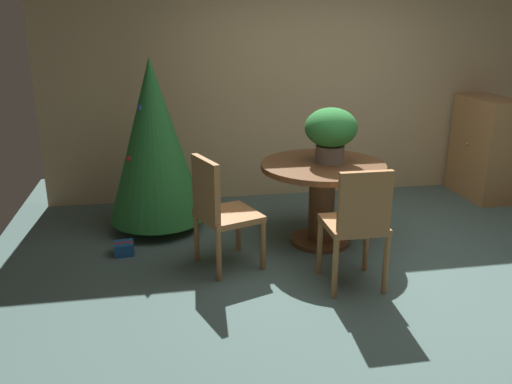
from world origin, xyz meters
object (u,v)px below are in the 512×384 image
Objects in this scene: wooden_chair_left_near at (219,208)px; holiday_tree at (154,141)px; wooden_cabinet at (485,148)px; gift_box_blue at (124,248)px; round_dining_table at (322,187)px; wooden_chair_near at (358,221)px; flower_vase at (331,131)px.

wooden_chair_left_near is 1.16m from holiday_tree.
wooden_cabinet is at bearing 5.73° from holiday_tree.
holiday_tree is 9.12× the size of gift_box_blue.
gift_box_blue is at bearing 178.41° from round_dining_table.
gift_box_blue is (-0.82, 0.41, -0.48)m from wooden_chair_left_near.
holiday_tree is at bearing 134.35° from wooden_chair_near.
wooden_cabinet is at bearing 22.72° from wooden_chair_left_near.
wooden_chair_left_near is 3.52m from wooden_cabinet.
wooden_cabinet is at bearing 23.87° from round_dining_table.
wooden_chair_left_near is (-1.05, -0.38, -0.53)m from flower_vase.
wooden_chair_near is 5.34× the size of gift_box_blue.
round_dining_table is 6.12× the size of gift_box_blue.
flower_vase is 0.52× the size of wooden_chair_left_near.
round_dining_table is 1.17× the size of wooden_chair_left_near.
wooden_chair_near is at bearing -94.03° from flower_vase.
gift_box_blue is 0.16× the size of wooden_cabinet.
round_dining_table is 0.67× the size of holiday_tree.
wooden_chair_near is 0.85× the size of wooden_cabinet.
wooden_chair_near is at bearing -45.65° from holiday_tree.
round_dining_table is 0.91m from wooden_chair_near.
gift_box_blue is at bearing -166.84° from wooden_cabinet.
wooden_chair_left_near is at bearing -62.46° from holiday_tree.
round_dining_table is 1.87m from gift_box_blue.
wooden_cabinet is at bearing 13.16° from gift_box_blue.
flower_vase is at bearing 21.76° from round_dining_table.
wooden_chair_left_near reaches higher than gift_box_blue.
flower_vase is 1.68m from holiday_tree.
holiday_tree reaches higher than wooden_chair_near.
flower_vase is 1.24m from wooden_chair_left_near.
round_dining_table is 0.98× the size of wooden_cabinet.
holiday_tree is at bearing -174.27° from wooden_cabinet.
holiday_tree is at bearing 61.64° from gift_box_blue.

